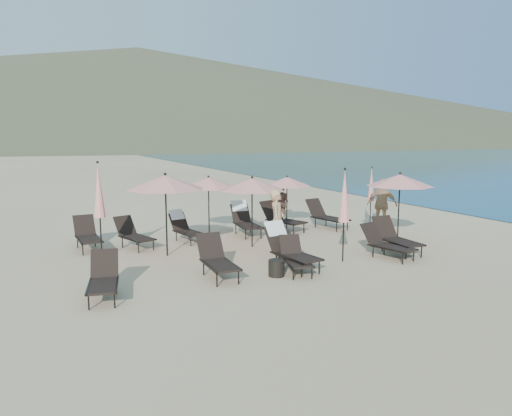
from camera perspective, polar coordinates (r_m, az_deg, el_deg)
name	(u,v)px	position (r m, az deg, el deg)	size (l,w,h in m)	color
ground	(328,263)	(13.99, 8.25, -6.24)	(800.00, 800.00, 0.00)	#D6BA8C
volcanic_headland	(157,96)	(324.46, -11.29, 12.39)	(690.00, 690.00, 55.00)	brown
lounger_0	(103,278)	(11.41, -17.04, -7.66)	(0.93, 1.70, 0.93)	black
lounger_1	(217,259)	(12.48, -4.49, -5.79)	(0.73, 1.74, 0.99)	black
lounger_2	(295,257)	(12.92, 4.48, -5.57)	(0.92, 1.60, 0.86)	black
lounger_3	(288,247)	(13.31, 3.73, -4.48)	(0.89, 1.92, 1.16)	black
lounger_4	(386,243)	(14.81, 14.64, -3.88)	(0.97, 1.72, 0.93)	black
lounger_5	(396,237)	(15.54, 15.69, -3.20)	(0.75, 1.79, 1.01)	black
lounger_6	(87,235)	(16.25, -18.72, -2.89)	(0.71, 1.72, 0.97)	black
lounger_7	(133,234)	(16.06, -13.85, -2.89)	(1.07, 1.73, 0.93)	black
lounger_8	(185,227)	(16.73, -8.16, -2.15)	(0.89, 1.67, 0.99)	black
lounger_9	(245,219)	(17.66, -1.32, -1.28)	(0.82, 1.87, 1.13)	black
lounger_10	(281,218)	(18.29, 2.90, -1.11)	(1.23, 1.94, 1.05)	black
lounger_11	(326,215)	(19.04, 8.00, -0.81)	(1.02, 1.90, 1.04)	black
umbrella_open_0	(165,182)	(14.54, -10.32, 2.90)	(2.27, 2.27, 2.44)	black
umbrella_open_1	(252,184)	(15.46, -0.46, 2.71)	(2.08, 2.08, 2.24)	black
umbrella_open_2	(400,180)	(16.80, 16.13, 3.06)	(2.15, 2.15, 2.31)	black
umbrella_open_3	(208,183)	(17.15, -5.45, 2.91)	(1.97, 1.97, 2.12)	black
umbrella_open_4	(287,182)	(18.63, 3.57, 3.03)	(1.86, 1.86, 2.00)	black
umbrella_closed_0	(344,197)	(13.89, 10.06, 1.29)	(0.31, 0.31, 2.62)	black
umbrella_closed_1	(371,185)	(19.42, 13.03, 2.57)	(0.27, 0.27, 2.31)	black
umbrella_closed_2	(99,191)	(14.68, -17.52, 1.86)	(0.33, 0.33, 2.79)	black
side_table_0	(276,268)	(12.57, 2.35, -6.87)	(0.41, 0.41, 0.42)	black
side_table_1	(285,253)	(14.18, 3.38, -5.11)	(0.40, 0.40, 0.41)	black
beachgoer_a	(277,221)	(14.82, 2.44, -1.53)	(0.70, 0.46, 1.92)	tan
beachgoer_b	(281,203)	(20.20, 2.87, 0.61)	(0.75, 0.58, 1.54)	#97644E
beachgoer_c	(382,204)	(18.98, 14.21, 0.42)	(1.12, 0.47, 1.92)	tan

